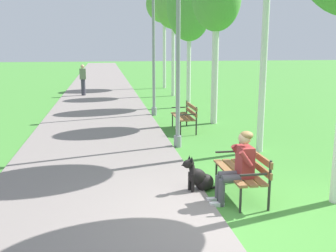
{
  "coord_description": "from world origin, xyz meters",
  "views": [
    {
      "loc": [
        -1.91,
        -5.51,
        2.65
      ],
      "look_at": [
        -0.55,
        2.81,
        0.9
      ],
      "focal_mm": 41.92,
      "sensor_mm": 36.0,
      "label": 1
    }
  ],
  "objects": [
    {
      "name": "lamp_post_mid",
      "position": [
        -0.05,
        9.2,
        2.36
      ],
      "size": [
        0.24,
        0.24,
        4.56
      ],
      "color": "gray",
      "rests_on": "ground"
    },
    {
      "name": "lamp_post_near",
      "position": [
        -0.04,
        4.36,
        2.38
      ],
      "size": [
        0.24,
        0.24,
        4.62
      ],
      "color": "gray",
      "rests_on": "ground"
    },
    {
      "name": "ground_plane",
      "position": [
        0.0,
        0.0,
        0.0
      ],
      "size": [
        120.0,
        120.0,
        0.0
      ],
      "primitive_type": "plane",
      "color": "#478E38"
    },
    {
      "name": "dog_black",
      "position": [
        -0.24,
        1.13,
        0.26
      ],
      "size": [
        0.82,
        0.4,
        0.71
      ],
      "color": "black",
      "rests_on": "ground"
    },
    {
      "name": "person_seated_on_near_bench",
      "position": [
        0.27,
        0.52,
        0.68
      ],
      "size": [
        0.74,
        0.49,
        1.25
      ],
      "color": "#4C4C51",
      "rests_on": "ground"
    },
    {
      "name": "birch_tree_third",
      "position": [
        1.78,
        7.3,
        4.08
      ],
      "size": [
        1.59,
        1.62,
        5.24
      ],
      "color": "silver",
      "rests_on": "ground"
    },
    {
      "name": "birch_tree_fourth",
      "position": [
        1.69,
        11.04,
        4.15
      ],
      "size": [
        1.89,
        1.64,
        5.57
      ],
      "color": "silver",
      "rests_on": "ground"
    },
    {
      "name": "birch_tree_fifth",
      "position": [
        1.68,
        14.84,
        4.42
      ],
      "size": [
        1.81,
        1.63,
        5.5
      ],
      "color": "silver",
      "rests_on": "ground"
    },
    {
      "name": "paved_path",
      "position": [
        -2.13,
        24.0,
        0.02
      ],
      "size": [
        3.93,
        60.0,
        0.04
      ],
      "primitive_type": "cube",
      "color": "gray",
      "rests_on": "ground"
    },
    {
      "name": "pedestrian_distant",
      "position": [
        -2.99,
        15.53,
        0.84
      ],
      "size": [
        0.32,
        0.22,
        1.65
      ],
      "color": "#383842",
      "rests_on": "ground"
    },
    {
      "name": "park_bench_near",
      "position": [
        0.48,
        0.81,
        0.51
      ],
      "size": [
        0.55,
        1.5,
        0.85
      ],
      "color": "olive",
      "rests_on": "ground"
    },
    {
      "name": "birch_tree_sixth",
      "position": [
        1.83,
        18.75,
        5.0
      ],
      "size": [
        2.2,
        2.13,
        6.14
      ],
      "color": "silver",
      "rests_on": "ground"
    },
    {
      "name": "park_bench_mid",
      "position": [
        0.58,
        6.33,
        0.51
      ],
      "size": [
        0.55,
        1.5,
        0.85
      ],
      "color": "olive",
      "rests_on": "ground"
    }
  ]
}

